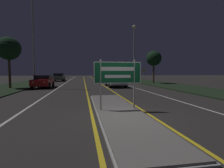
% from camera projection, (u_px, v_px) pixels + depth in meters
% --- Properties ---
extents(ground_plane, '(160.00, 160.00, 0.00)m').
position_uv_depth(ground_plane, '(122.00, 117.00, 6.85)').
color(ground_plane, '#282623').
extents(median_island, '(1.96, 9.64, 0.10)m').
position_uv_depth(median_island, '(118.00, 110.00, 7.79)').
color(median_island, '#999993').
rests_on(median_island, ground_plane).
extents(verge_left, '(5.00, 100.00, 0.08)m').
position_uv_depth(verge_left, '(26.00, 84.00, 24.94)').
color(verge_left, black).
rests_on(verge_left, ground_plane).
extents(verge_right, '(5.00, 100.00, 0.08)m').
position_uv_depth(verge_right, '(152.00, 83.00, 28.11)').
color(verge_right, black).
rests_on(verge_right, ground_plane).
extents(centre_line_yellow_left, '(0.12, 70.00, 0.01)m').
position_uv_depth(centre_line_yellow_left, '(85.00, 82.00, 31.25)').
color(centre_line_yellow_left, gold).
rests_on(centre_line_yellow_left, ground_plane).
extents(centre_line_yellow_right, '(0.12, 70.00, 0.01)m').
position_uv_depth(centre_line_yellow_right, '(98.00, 82.00, 31.64)').
color(centre_line_yellow_right, gold).
rests_on(centre_line_yellow_right, ground_plane).
extents(lane_line_white_left, '(0.12, 70.00, 0.01)m').
position_uv_depth(lane_line_white_left, '(67.00, 82.00, 30.74)').
color(lane_line_white_left, silver).
rests_on(lane_line_white_left, ground_plane).
extents(lane_line_white_right, '(0.12, 70.00, 0.01)m').
position_uv_depth(lane_line_white_right, '(114.00, 81.00, 32.14)').
color(lane_line_white_right, silver).
rests_on(lane_line_white_right, ground_plane).
extents(edge_line_white_left, '(0.10, 70.00, 0.01)m').
position_uv_depth(edge_line_white_left, '(49.00, 82.00, 30.24)').
color(edge_line_white_left, silver).
rests_on(edge_line_white_left, ground_plane).
extents(edge_line_white_right, '(0.10, 70.00, 0.01)m').
position_uv_depth(edge_line_white_right, '(130.00, 81.00, 32.64)').
color(edge_line_white_right, silver).
rests_on(edge_line_white_right, ground_plane).
extents(highway_sign, '(2.10, 0.07, 2.20)m').
position_uv_depth(highway_sign, '(118.00, 75.00, 7.67)').
color(highway_sign, '#9E9E99').
rests_on(highway_sign, median_island).
extents(streetlight_left_near, '(0.45, 0.45, 10.88)m').
position_uv_depth(streetlight_left_near, '(33.00, 28.00, 18.37)').
color(streetlight_left_near, '#9E9E99').
rests_on(streetlight_left_near, ground_plane).
extents(streetlight_right_near, '(0.57, 0.57, 9.15)m').
position_uv_depth(streetlight_right_near, '(134.00, 44.00, 27.73)').
color(streetlight_right_near, '#9E9E99').
rests_on(streetlight_right_near, ground_plane).
extents(car_receding_0, '(2.02, 4.72, 1.45)m').
position_uv_depth(car_receding_0, '(116.00, 80.00, 20.54)').
color(car_receding_0, '#B7B7BC').
rests_on(car_receding_0, ground_plane).
extents(car_receding_1, '(1.92, 4.28, 1.48)m').
position_uv_depth(car_receding_1, '(120.00, 77.00, 34.44)').
color(car_receding_1, '#4C514C').
rests_on(car_receding_1, ground_plane).
extents(car_receding_2, '(2.04, 4.55, 1.57)m').
position_uv_depth(car_receding_2, '(111.00, 75.00, 47.35)').
color(car_receding_2, '#B7B7BC').
rests_on(car_receding_2, ground_plane).
extents(car_receding_3, '(1.86, 4.60, 1.52)m').
position_uv_depth(car_receding_3, '(96.00, 75.00, 55.59)').
color(car_receding_3, navy).
rests_on(car_receding_3, ground_plane).
extents(car_approaching_0, '(1.93, 4.12, 1.39)m').
position_uv_depth(car_approaching_0, '(43.00, 81.00, 19.34)').
color(car_approaching_0, maroon).
rests_on(car_approaching_0, ground_plane).
extents(car_approaching_1, '(2.03, 4.80, 1.50)m').
position_uv_depth(car_approaching_1, '(59.00, 77.00, 33.30)').
color(car_approaching_1, '#4C514C').
rests_on(car_approaching_1, ground_plane).
extents(warning_sign, '(0.60, 0.06, 2.27)m').
position_uv_depth(warning_sign, '(144.00, 74.00, 29.97)').
color(warning_sign, '#9E9E99').
rests_on(warning_sign, verge_right).
extents(roadside_palm_left, '(2.39, 2.39, 5.30)m').
position_uv_depth(roadside_palm_left, '(9.00, 49.00, 18.02)').
color(roadside_palm_left, '#4C3823').
rests_on(roadside_palm_left, verge_left).
extents(roadside_palm_right, '(2.23, 2.23, 4.81)m').
position_uv_depth(roadside_palm_right, '(154.00, 58.00, 25.78)').
color(roadside_palm_right, '#4C3823').
rests_on(roadside_palm_right, verge_right).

